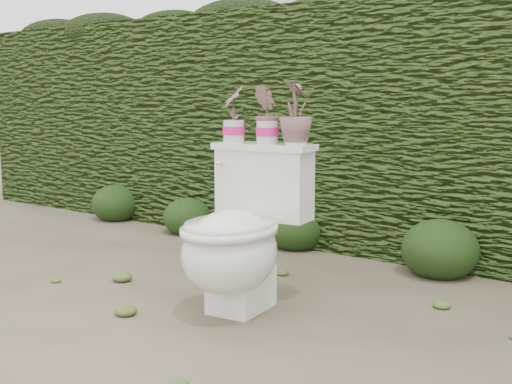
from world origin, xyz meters
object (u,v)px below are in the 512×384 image
Objects in this scene: potted_plant_left at (234,116)px; potted_plant_center at (267,116)px; potted_plant_right at (296,114)px; toilet at (239,237)px.

potted_plant_center is (0.19, 0.02, 0.00)m from potted_plant_left.
potted_plant_left is 0.99× the size of potted_plant_center.
potted_plant_center is 0.91× the size of potted_plant_right.
potted_plant_center is (-0.01, 0.24, 0.55)m from toilet.
potted_plant_center is at bearing 85.86° from toilet.
potted_plant_left is 0.90× the size of potted_plant_right.
toilet is 2.96× the size of potted_plant_left.
toilet is at bearing 99.74° from potted_plant_right.
potted_plant_right is at bearing 54.43° from toilet.
potted_plant_center is at bearing 45.31° from potted_plant_right.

